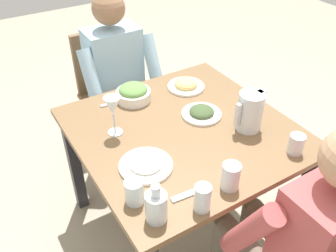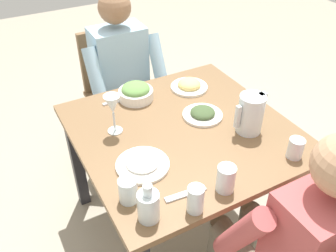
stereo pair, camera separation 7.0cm
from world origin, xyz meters
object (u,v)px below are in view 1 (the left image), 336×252
diner_near (121,82)px  water_glass_far_left (231,176)px  dining_table (183,145)px  water_glass_by_pitcher (296,144)px  diner_far (296,232)px  plate_yoghurt (146,164)px  plate_fries (186,85)px  water_glass_near_right (202,198)px  wine_glass (113,108)px  chair_near (110,88)px  salad_bowl (133,93)px  plate_dolmas (202,113)px  water_pitcher (250,111)px  water_glass_near_left (134,192)px  oil_carafe (156,208)px

diner_near → water_glass_far_left: diner_near is taller
dining_table → water_glass_by_pitcher: size_ratio=10.82×
diner_far → plate_yoghurt: bearing=-56.8°
diner_near → plate_fries: (-0.23, 0.36, 0.09)m
water_glass_near_right → wine_glass: (0.08, -0.58, 0.09)m
chair_near → wine_glass: 0.87m
salad_bowl → plate_dolmas: bearing=126.3°
plate_fries → plate_yoghurt: size_ratio=0.90×
water_pitcher → dining_table: bearing=-31.0°
plate_yoghurt → water_glass_near_left: size_ratio=2.24×
plate_dolmas → oil_carafe: 0.68m
salad_bowl → plate_yoghurt: size_ratio=0.81×
diner_near → water_pitcher: size_ratio=6.09×
chair_near → plate_yoghurt: size_ratio=3.80×
water_pitcher → water_glass_by_pitcher: 0.25m
plate_yoghurt → wine_glass: size_ratio=1.16×
salad_bowl → oil_carafe: size_ratio=1.11×
water_glass_far_left → water_glass_near_right: bearing=11.4°
plate_fries → wine_glass: (0.51, 0.17, 0.12)m
wine_glass → plate_fries: bearing=-161.7°
plate_fries → water_glass_near_right: water_glass_near_right is taller
oil_carafe → water_glass_far_left: bearing=177.2°
diner_near → oil_carafe: bearing=71.2°
salad_bowl → water_glass_near_right: 0.80m
dining_table → plate_dolmas: (-0.14, -0.04, 0.12)m
plate_dolmas → water_pitcher: bearing=122.1°
diner_near → plate_dolmas: 0.65m
salad_bowl → plate_dolmas: 0.38m
dining_table → water_pitcher: size_ratio=5.20×
salad_bowl → plate_yoghurt: (0.19, 0.49, -0.03)m
water_glass_near_left → wine_glass: (-0.11, -0.42, 0.09)m
diner_far → plate_dolmas: size_ratio=5.80×
dining_table → water_glass_far_left: size_ratio=8.70×
dining_table → oil_carafe: size_ratio=6.01×
dining_table → water_glass_near_right: water_glass_near_right is taller
water_glass_near_left → water_glass_far_left: water_glass_far_left is taller
diner_near → plate_fries: bearing=122.5°
dining_table → plate_dolmas: size_ratio=4.95×
dining_table → water_glass_near_left: 0.52m
salad_bowl → water_glass_far_left: (-0.03, 0.76, 0.01)m
diner_near → water_glass_near_left: diner_near is taller
water_glass_near_left → water_glass_near_right: 0.25m
water_glass_near_left → plate_dolmas: bearing=-149.0°
plate_dolmas → water_glass_near_left: 0.63m
chair_near → dining_table: bearing=90.8°
diner_near → diner_far: bearing=93.3°
chair_near → water_glass_near_left: 1.25m
water_pitcher → wine_glass: 0.63m
plate_fries → water_glass_near_left: size_ratio=2.03×
dining_table → water_glass_far_left: bearing=82.5°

